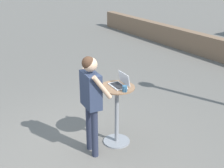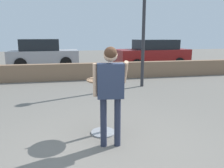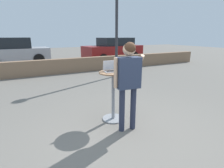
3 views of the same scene
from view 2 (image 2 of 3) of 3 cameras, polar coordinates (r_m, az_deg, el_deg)
The scene contains 9 objects.
ground_plane at distance 3.78m, azimuth -1.05°, elevation -17.22°, with size 50.00×50.00×0.00m, color slate.
pavement_kerb at distance 9.56m, azimuth -7.74°, elevation 3.29°, with size 17.70×0.35×0.71m.
cafe_table at distance 4.18m, azimuth -2.36°, elevation -4.78°, with size 0.61×0.61×1.08m.
laptop at distance 4.12m, azimuth -2.50°, elevation 2.12°, with size 0.37×0.28×0.22m.
coffee_mug at distance 4.09m, azimuth 0.97°, elevation 2.06°, with size 0.12×0.08×0.10m.
standing_person at distance 3.57m, azimuth -0.42°, elevation -0.09°, with size 0.60×0.35×1.71m.
parked_car_near_street at distance 13.16m, azimuth 10.57°, elevation 7.81°, with size 4.45×2.21×1.64m.
parked_car_further_down at distance 13.85m, azimuth -17.56°, elevation 7.70°, with size 4.05×2.07×1.67m.
street_lamp at distance 8.17m, azimuth 8.39°, elevation 18.54°, with size 0.32×0.32×4.24m.
Camera 2 is at (-0.58, -3.23, 1.87)m, focal length 35.00 mm.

